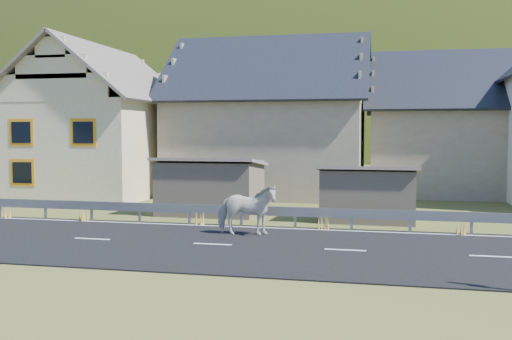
# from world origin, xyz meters

# --- Properties ---
(ground) EXTENTS (160.00, 160.00, 0.00)m
(ground) POSITION_xyz_m (0.00, 0.00, 0.00)
(ground) COLOR #3C4F1F
(ground) RESTS_ON ground
(road) EXTENTS (60.00, 7.00, 0.04)m
(road) POSITION_xyz_m (0.00, 0.00, 0.02)
(road) COLOR black
(road) RESTS_ON ground
(lane_markings) EXTENTS (60.00, 6.60, 0.01)m
(lane_markings) POSITION_xyz_m (0.00, 0.00, 0.04)
(lane_markings) COLOR silver
(lane_markings) RESTS_ON road
(guardrail) EXTENTS (28.10, 0.09, 0.75)m
(guardrail) POSITION_xyz_m (-0.00, 3.68, 0.56)
(guardrail) COLOR #93969B
(guardrail) RESTS_ON ground
(shed_left) EXTENTS (4.30, 3.30, 2.40)m
(shed_left) POSITION_xyz_m (-2.00, 6.50, 1.10)
(shed_left) COLOR #675B4C
(shed_left) RESTS_ON ground
(shed_right) EXTENTS (3.80, 2.90, 2.20)m
(shed_right) POSITION_xyz_m (4.50, 6.00, 1.00)
(shed_right) COLOR #675B4C
(shed_right) RESTS_ON ground
(house_cream) EXTENTS (7.80, 9.80, 8.30)m
(house_cream) POSITION_xyz_m (-10.00, 12.00, 4.36)
(house_cream) COLOR beige
(house_cream) RESTS_ON ground
(house_stone_a) EXTENTS (10.80, 9.80, 8.90)m
(house_stone_a) POSITION_xyz_m (-1.00, 15.00, 4.63)
(house_stone_a) COLOR gray
(house_stone_a) RESTS_ON ground
(house_stone_b) EXTENTS (9.80, 8.80, 8.10)m
(house_stone_b) POSITION_xyz_m (9.00, 17.00, 4.24)
(house_stone_b) COLOR gray
(house_stone_b) RESTS_ON ground
(mountain) EXTENTS (440.00, 280.00, 260.00)m
(mountain) POSITION_xyz_m (5.00, 180.00, -20.00)
(mountain) COLOR #20370D
(mountain) RESTS_ON ground
(conifer_patch) EXTENTS (76.00, 50.00, 28.00)m
(conifer_patch) POSITION_xyz_m (-55.00, 110.00, 6.00)
(conifer_patch) COLOR black
(conifer_patch) RESTS_ON ground
(horse) EXTENTS (1.11, 2.08, 1.69)m
(horse) POSITION_xyz_m (0.66, 1.72, 0.89)
(horse) COLOR beige
(horse) RESTS_ON road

